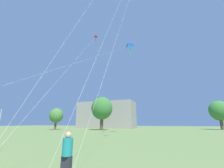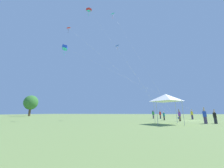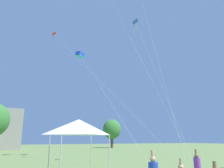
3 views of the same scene
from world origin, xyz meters
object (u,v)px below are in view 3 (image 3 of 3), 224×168
kite_blue_box_1 (80,55)px  kite_red_delta_3 (55,35)px  person_teal_shirt (197,164)px  festival_tent (79,127)px  kite_blue_delta_4 (135,22)px  person_purple_shirt (197,167)px

kite_blue_box_1 → kite_red_delta_3: size_ratio=1.42×
person_teal_shirt → kite_blue_box_1: (-2.02, 20.49, 15.13)m
festival_tent → person_teal_shirt: size_ratio=2.42×
kite_blue_box_1 → festival_tent: bearing=-108.3°
kite_blue_delta_4 → kite_red_delta_3: bearing=138.7°
festival_tent → person_purple_shirt: bearing=-25.9°
festival_tent → kite_red_delta_3: (1.30, 15.03, 13.08)m
person_teal_shirt → kite_blue_box_1: size_ratio=0.06×
kite_blue_box_1 → person_teal_shirt: bearing=-84.4°
person_teal_shirt → kite_blue_delta_4: bearing=-22.8°
kite_blue_delta_4 → person_purple_shirt: bearing=-106.9°
person_purple_shirt → kite_blue_delta_4: size_ratio=0.11×
person_teal_shirt → kite_blue_delta_4: 18.19m
person_teal_shirt → kite_blue_delta_4: size_ratio=0.09×
person_purple_shirt → festival_tent: bearing=149.1°
person_purple_shirt → kite_red_delta_3: bearing=100.3°
person_purple_shirt → person_teal_shirt: bearing=37.7°
person_teal_shirt → kite_red_delta_3: 23.38m
person_teal_shirt → kite_blue_box_1: kite_blue_box_1 is taller
person_teal_shirt → festival_tent: bearing=67.5°
person_teal_shirt → kite_red_delta_3: kite_red_delta_3 is taller
kite_blue_delta_4 → kite_blue_box_1: bearing=104.8°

